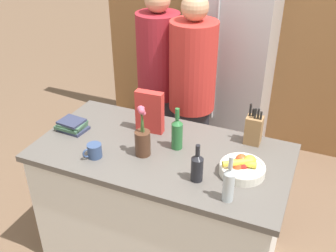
{
  "coord_description": "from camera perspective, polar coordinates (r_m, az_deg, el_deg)",
  "views": [
    {
      "loc": [
        0.84,
        -1.86,
        2.28
      ],
      "look_at": [
        0.0,
        0.1,
        1.02
      ],
      "focal_mm": 42.0,
      "sensor_mm": 36.0,
      "label": 1
    }
  ],
  "objects": [
    {
      "name": "ground_plane",
      "position": [
        3.07,
        -0.8,
        -17.57
      ],
      "size": [
        14.0,
        14.0,
        0.0
      ],
      "primitive_type": "plane",
      "color": "brown"
    },
    {
      "name": "kitchen_island",
      "position": [
        2.75,
        -0.86,
        -11.28
      ],
      "size": [
        1.6,
        0.83,
        0.9
      ],
      "color": "silver",
      "rests_on": "ground_plane"
    },
    {
      "name": "back_wall_wood",
      "position": [
        3.93,
        10.41,
        15.59
      ],
      "size": [
        2.8,
        0.12,
        2.6
      ],
      "color": "olive",
      "rests_on": "ground_plane"
    },
    {
      "name": "refrigerator",
      "position": [
        3.69,
        9.04,
        9.19
      ],
      "size": [
        0.73,
        0.62,
        1.92
      ],
      "color": "#B7B7BC",
      "rests_on": "ground_plane"
    },
    {
      "name": "fruit_bowl",
      "position": [
        2.29,
        10.71,
        -5.88
      ],
      "size": [
        0.26,
        0.26,
        0.11
      ],
      "color": "silver",
      "rests_on": "kitchen_island"
    },
    {
      "name": "knife_block",
      "position": [
        2.55,
        12.32,
        -0.5
      ],
      "size": [
        0.1,
        0.09,
        0.27
      ],
      "color": "olive",
      "rests_on": "kitchen_island"
    },
    {
      "name": "flower_vase",
      "position": [
        2.38,
        -3.71,
        -2.0
      ],
      "size": [
        0.1,
        0.1,
        0.33
      ],
      "color": "#4C2D1E",
      "rests_on": "kitchen_island"
    },
    {
      "name": "cereal_box",
      "position": [
        2.6,
        -2.67,
        2.06
      ],
      "size": [
        0.19,
        0.07,
        0.29
      ],
      "color": "red",
      "rests_on": "kitchen_island"
    },
    {
      "name": "coffee_mug",
      "position": [
        2.43,
        -10.67,
        -3.55
      ],
      "size": [
        0.09,
        0.12,
        0.09
      ],
      "color": "#334770",
      "rests_on": "kitchen_island"
    },
    {
      "name": "book_stack",
      "position": [
        2.74,
        -13.75,
        0.1
      ],
      "size": [
        0.21,
        0.16,
        0.07
      ],
      "color": "#2D334C",
      "rests_on": "kitchen_island"
    },
    {
      "name": "bottle_oil",
      "position": [
        2.18,
        4.24,
        -5.88
      ],
      "size": [
        0.07,
        0.07,
        0.23
      ],
      "color": "black",
      "rests_on": "kitchen_island"
    },
    {
      "name": "bottle_vinegar",
      "position": [
        2.43,
        1.33,
        -0.98
      ],
      "size": [
        0.07,
        0.07,
        0.28
      ],
      "color": "#286633",
      "rests_on": "kitchen_island"
    },
    {
      "name": "bottle_wine",
      "position": [
        2.06,
        8.81,
        -8.22
      ],
      "size": [
        0.06,
        0.06,
        0.27
      ],
      "color": "#B2BCC1",
      "rests_on": "kitchen_island"
    },
    {
      "name": "person_at_sink",
      "position": [
        3.28,
        -1.38,
        6.76
      ],
      "size": [
        0.35,
        0.35,
        1.71
      ],
      "rotation": [
        0.0,
        0.0,
        0.3
      ],
      "color": "#383842",
      "rests_on": "ground_plane"
    },
    {
      "name": "person_in_blue",
      "position": [
        3.08,
        3.51,
        5.02
      ],
      "size": [
        0.36,
        0.36,
        1.71
      ],
      "rotation": [
        0.0,
        0.0,
        0.34
      ],
      "color": "#383842",
      "rests_on": "ground_plane"
    }
  ]
}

